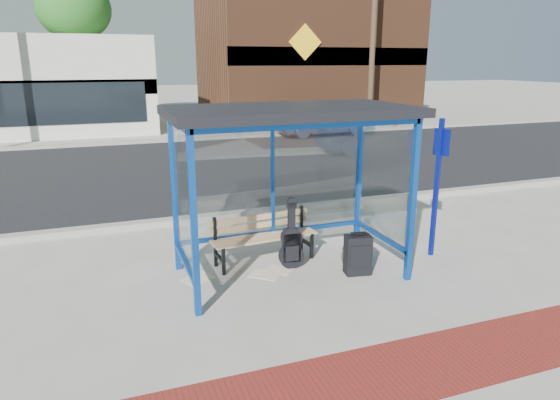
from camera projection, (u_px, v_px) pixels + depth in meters
name	position (u px, v px, depth m)	size (l,w,h in m)	color
ground	(290.00, 274.00, 7.30)	(120.00, 120.00, 0.00)	#B2ADA0
brick_paver_strip	(385.00, 375.00, 4.95)	(60.00, 1.00, 0.01)	maroon
curb_near	(237.00, 215.00, 9.91)	(60.00, 0.25, 0.12)	gray
street_asphalt	(191.00, 168.00, 14.53)	(60.00, 10.00, 0.00)	black
curb_far	(166.00, 140.00, 19.13)	(60.00, 0.25, 0.12)	gray
far_sidewalk	(160.00, 135.00, 20.86)	(60.00, 4.00, 0.01)	#B2ADA0
bus_shelter	(289.00, 132.00, 6.81)	(3.30, 1.80, 2.42)	#0E43A1
storefront_brown	(305.00, 57.00, 25.81)	(10.00, 7.08, 6.40)	#59331E
tree_mid	(74.00, 10.00, 24.73)	(3.60, 3.60, 7.03)	#4C3826
tree_right	(352.00, 18.00, 29.87)	(3.60, 3.60, 7.03)	#4C3826
utility_pole_east	(373.00, 34.00, 21.29)	(1.60, 0.24, 8.00)	#4C3826
bench	(263.00, 234.00, 7.66)	(1.67, 0.55, 0.78)	black
guitar_bag	(291.00, 244.00, 7.42)	(0.39, 0.15, 1.03)	black
suitcase	(358.00, 255.00, 7.22)	(0.40, 0.30, 0.64)	black
backpack	(351.00, 258.00, 7.44)	(0.34, 0.32, 0.35)	#2F2F1A
sign_post	(437.00, 180.00, 7.70)	(0.13, 0.26, 2.18)	navy
newspaper_a	(198.00, 279.00, 7.13)	(0.42, 0.33, 0.01)	white
newspaper_b	(266.00, 274.00, 7.27)	(0.43, 0.34, 0.01)	white
newspaper_c	(279.00, 270.00, 7.43)	(0.37, 0.30, 0.01)	white
parked_car	(324.00, 119.00, 20.65)	(1.44, 4.12, 1.36)	#1A284B
fire_hydrant	(396.00, 119.00, 23.42)	(0.28, 0.19, 0.65)	red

